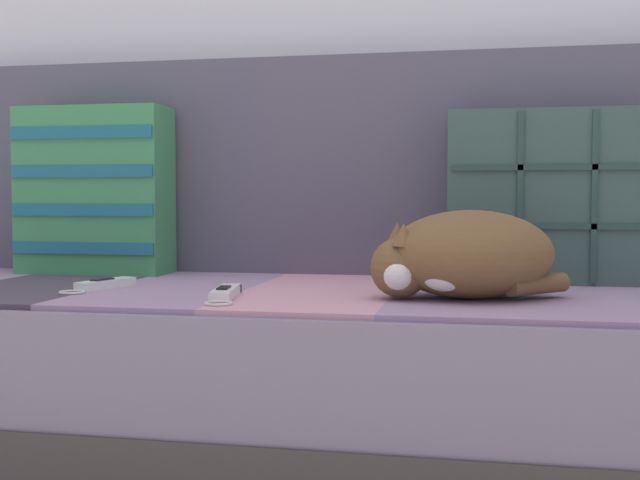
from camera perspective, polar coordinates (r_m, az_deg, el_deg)
The scene contains 7 objects.
couch at distance 1.70m, azimuth -4.49°, elevation -9.36°, with size 1.88×0.80×0.36m.
sofa_backrest at distance 1.98m, azimuth -1.92°, elevation 5.23°, with size 1.84×0.14×0.52m.
throw_pillow_quilted at distance 1.78m, azimuth 16.31°, elevation 2.97°, with size 0.45×0.14×0.37m.
throw_pillow_striped at distance 2.00m, azimuth -15.72°, elevation 3.39°, with size 0.36×0.14×0.40m.
sleeping_cat at distance 1.46m, azimuth 10.05°, elevation -1.17°, with size 0.35×0.29×0.16m.
game_remote_near at distance 1.46m, azimuth -6.67°, elevation -3.79°, with size 0.07×0.20×0.02m.
game_remote_far at distance 1.65m, azimuth -15.16°, elevation -3.09°, with size 0.09×0.19×0.02m.
Camera 1 is at (0.46, -1.44, 0.54)m, focal length 45.00 mm.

